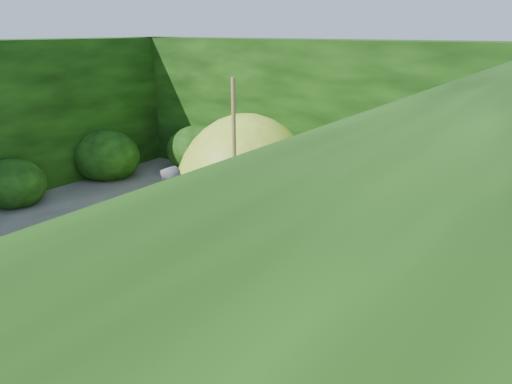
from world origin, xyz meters
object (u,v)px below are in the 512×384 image
Objects in this scene: child_left at (172,215)px; dome_tent at (246,202)px; garden_chair_left at (151,221)px; child_right at (305,226)px; garden_chair_back at (265,197)px; child_back at (258,197)px; parasol_pole at (235,180)px; patio_table at (236,220)px; garden_chair_front at (194,271)px; garden_chair_right at (332,238)px; child_front at (206,252)px.

dome_tent is at bearing 166.96° from child_left.
dome_tent reaches higher than garden_chair_left.
child_left is (-1.53, -0.47, -0.08)m from child_right.
garden_chair_back is 0.31m from child_back.
parasol_pole is at bearing -58.03° from dome_tent.
dome_tent is at bearing 124.04° from patio_table.
garden_chair_front is 0.91× the size of child_left.
parasol_pole reaches higher than garden_chair_front.
parasol_pole is at bearing 88.08° from garden_chair_back.
child_right is (0.77, 0.23, -0.43)m from parasol_pole.
dome_tent is (-1.00, 1.06, -0.62)m from child_back.
garden_chair_back is at bearing 43.86° from child_right.
garden_chair_front is 0.80× the size of child_right.
garden_chair_right is (1.03, 0.33, -0.06)m from patio_table.
parasol_pole is 0.93m from child_back.
parasol_pole is at bearing 97.78° from child_right.
garden_chair_back is at bearing 119.66° from garden_chair_left.
patio_table is 0.56× the size of dome_tent.
garden_chair_front is at bearing -63.46° from dome_tent.
dome_tent is (-1.23, 1.83, -0.63)m from patio_table.
dome_tent reaches higher than child_left.
child_right is 0.46× the size of dome_tent.
garden_chair_left is 0.88× the size of garden_chair_back.
garden_chair_front is 0.86× the size of child_front.
garden_chair_front is (0.64, -2.08, 0.05)m from garden_chair_back.
patio_table is at bearing -57.91° from dome_tent.
garden_chair_right is 1.36m from child_front.
dome_tent is at bearing 153.07° from garden_chair_left.
garden_chair_right is 1.53m from garden_chair_back.
garden_chair_front is (-0.71, -1.37, 0.00)m from garden_chair_right.
garden_chair_left is at bearing -87.53° from dome_tent.
child_right is (1.83, 0.54, 0.21)m from garden_chair_left.
parasol_pole reaches higher than child_front.
garden_chair_back is 1.36m from child_left.
garden_chair_right is at bearing 75.62° from garden_chair_left.
child_left is 1.13m from child_front.
child_left is (-1.09, 0.80, 0.02)m from garden_chair_front.
child_back is at bearing 106.92° from parasol_pole.
child_left is (-0.77, -0.24, -0.04)m from patio_table.
patio_table is at bearing 104.25° from garden_chair_right.
child_right is 2.64m from dome_tent.
garden_chair_front is 1.89m from child_back.
child_left is at bearing 48.08° from child_back.
garden_chair_right is at bearing 51.92° from garden_chair_front.
patio_table is 0.80m from child_right.
child_right is 1.60m from child_left.
child_front is (1.00, -0.53, 0.03)m from child_left.
dome_tent reaches higher than child_right.
child_right is (0.44, 1.27, 0.10)m from garden_chair_front.
parasol_pole is at bearing 81.19° from child_left.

